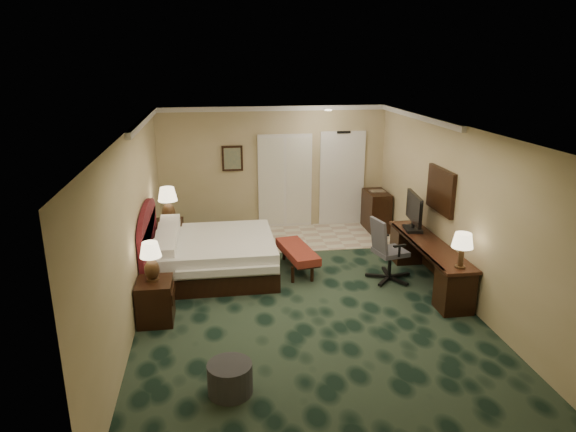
{
  "coord_description": "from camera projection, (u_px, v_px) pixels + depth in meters",
  "views": [
    {
      "loc": [
        -1.31,
        -7.3,
        3.7
      ],
      "look_at": [
        -0.14,
        0.6,
        1.22
      ],
      "focal_mm": 32.0,
      "sensor_mm": 36.0,
      "label": 1
    }
  ],
  "objects": [
    {
      "name": "entry_door",
      "position": [
        342.0,
        179.0,
        11.6
      ],
      "size": [
        1.02,
        0.06,
        2.18
      ],
      "primitive_type": "cube",
      "color": "white",
      "rests_on": "ground"
    },
    {
      "name": "ceiling",
      "position": [
        304.0,
        129.0,
        7.38
      ],
      "size": [
        5.0,
        7.5,
        0.0
      ],
      "primitive_type": "cube",
      "color": "silver",
      "rests_on": "wall_back"
    },
    {
      "name": "lamp_near",
      "position": [
        151.0,
        261.0,
        7.28
      ],
      "size": [
        0.33,
        0.33,
        0.58
      ],
      "primitive_type": null,
      "rotation": [
        0.0,
        0.0,
        0.09
      ],
      "color": "black",
      "rests_on": "nightstand_near"
    },
    {
      "name": "tv",
      "position": [
        414.0,
        212.0,
        9.1
      ],
      "size": [
        0.18,
        0.86,
        0.67
      ],
      "primitive_type": "cube",
      "rotation": [
        0.0,
        0.0,
        -0.12
      ],
      "color": "black",
      "rests_on": "desk"
    },
    {
      "name": "ottoman",
      "position": [
        230.0,
        378.0,
        5.86
      ],
      "size": [
        0.66,
        0.66,
        0.37
      ],
      "primitive_type": "cylinder",
      "rotation": [
        0.0,
        0.0,
        -0.34
      ],
      "color": "#303031",
      "rests_on": "ground"
    },
    {
      "name": "minibar",
      "position": [
        376.0,
        211.0,
        11.38
      ],
      "size": [
        0.46,
        0.82,
        0.87
      ],
      "primitive_type": "cube",
      "color": "black",
      "rests_on": "ground"
    },
    {
      "name": "desk_chair",
      "position": [
        391.0,
        249.0,
        8.75
      ],
      "size": [
        0.77,
        0.74,
        1.12
      ],
      "primitive_type": null,
      "rotation": [
        0.0,
        0.0,
        0.22
      ],
      "color": "#484852",
      "rests_on": "ground"
    },
    {
      "name": "closet_doors",
      "position": [
        285.0,
        181.0,
        11.4
      ],
      "size": [
        1.2,
        0.06,
        2.1
      ],
      "primitive_type": "cube",
      "color": "silver",
      "rests_on": "ground"
    },
    {
      "name": "crown_molding",
      "position": [
        304.0,
        133.0,
        7.39
      ],
      "size": [
        5.0,
        7.5,
        0.1
      ],
      "primitive_type": null,
      "color": "white",
      "rests_on": "wall_back"
    },
    {
      "name": "floor",
      "position": [
        302.0,
        299.0,
        8.18
      ],
      "size": [
        5.0,
        7.5,
        0.0
      ],
      "primitive_type": "cube",
      "color": "black",
      "rests_on": "ground"
    },
    {
      "name": "desk_lamp",
      "position": [
        462.0,
        250.0,
        7.49
      ],
      "size": [
        0.37,
        0.37,
        0.55
      ],
      "primitive_type": null,
      "rotation": [
        0.0,
        0.0,
        -0.19
      ],
      "color": "black",
      "rests_on": "desk"
    },
    {
      "name": "bed_bench",
      "position": [
        297.0,
        259.0,
        9.26
      ],
      "size": [
        0.65,
        1.32,
        0.43
      ],
      "primitive_type": "cube",
      "rotation": [
        0.0,
        0.0,
        0.18
      ],
      "color": "maroon",
      "rests_on": "ground"
    },
    {
      "name": "wall_back",
      "position": [
        274.0,
        168.0,
        11.32
      ],
      "size": [
        5.0,
        0.0,
        2.7
      ],
      "primitive_type": "cube",
      "color": "tan",
      "rests_on": "ground"
    },
    {
      "name": "tile_patch",
      "position": [
        320.0,
        236.0,
        11.04
      ],
      "size": [
        3.2,
        1.7,
        0.01
      ],
      "primitive_type": "cube",
      "color": "beige",
      "rests_on": "ground"
    },
    {
      "name": "wall_right",
      "position": [
        458.0,
        212.0,
        8.12
      ],
      "size": [
        0.0,
        7.5,
        2.7
      ],
      "primitive_type": "cube",
      "color": "tan",
      "rests_on": "ground"
    },
    {
      "name": "wall_mirror",
      "position": [
        441.0,
        190.0,
        8.63
      ],
      "size": [
        0.05,
        0.95,
        0.75
      ],
      "primitive_type": "cube",
      "color": "white",
      "rests_on": "wall_right"
    },
    {
      "name": "bed",
      "position": [
        215.0,
        256.0,
        9.06
      ],
      "size": [
        2.09,
        1.94,
        0.66
      ],
      "primitive_type": "cube",
      "color": "white",
      "rests_on": "ground"
    },
    {
      "name": "wall_front",
      "position": [
        382.0,
        354.0,
        4.23
      ],
      "size": [
        5.0,
        0.0,
        2.7
      ],
      "primitive_type": "cube",
      "color": "tan",
      "rests_on": "ground"
    },
    {
      "name": "nightstand_far",
      "position": [
        170.0,
        238.0,
        9.95
      ],
      "size": [
        0.53,
        0.61,
        0.67
      ],
      "primitive_type": "cube",
      "color": "black",
      "rests_on": "ground"
    },
    {
      "name": "desk",
      "position": [
        428.0,
        263.0,
        8.67
      ],
      "size": [
        0.54,
        2.5,
        0.72
      ],
      "primitive_type": "cube",
      "color": "black",
      "rests_on": "ground"
    },
    {
      "name": "headboard",
      "position": [
        149.0,
        244.0,
        8.57
      ],
      "size": [
        0.12,
        2.0,
        1.4
      ],
      "primitive_type": null,
      "color": "#481014",
      "rests_on": "ground"
    },
    {
      "name": "lamp_far",
      "position": [
        168.0,
        205.0,
        9.72
      ],
      "size": [
        0.42,
        0.42,
        0.69
      ],
      "primitive_type": null,
      "rotation": [
        0.0,
        0.0,
        -0.16
      ],
      "color": "black",
      "rests_on": "nightstand_far"
    },
    {
      "name": "wall_art",
      "position": [
        232.0,
        158.0,
        11.08
      ],
      "size": [
        0.45,
        0.06,
        0.55
      ],
      "primitive_type": "cube",
      "color": "slate",
      "rests_on": "wall_back"
    },
    {
      "name": "nightstand_near",
      "position": [
        155.0,
        301.0,
        7.42
      ],
      "size": [
        0.5,
        0.58,
        0.63
      ],
      "primitive_type": "cube",
      "color": "black",
      "rests_on": "ground"
    },
    {
      "name": "wall_left",
      "position": [
        133.0,
        226.0,
        7.43
      ],
      "size": [
        0.0,
        7.5,
        2.7
      ],
      "primitive_type": "cube",
      "color": "tan",
      "rests_on": "ground"
    }
  ]
}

